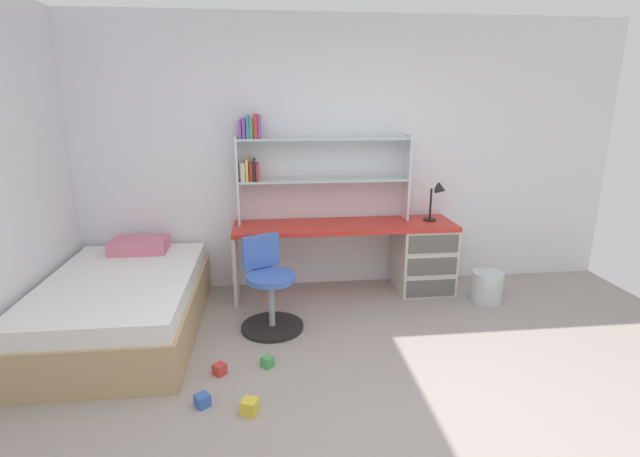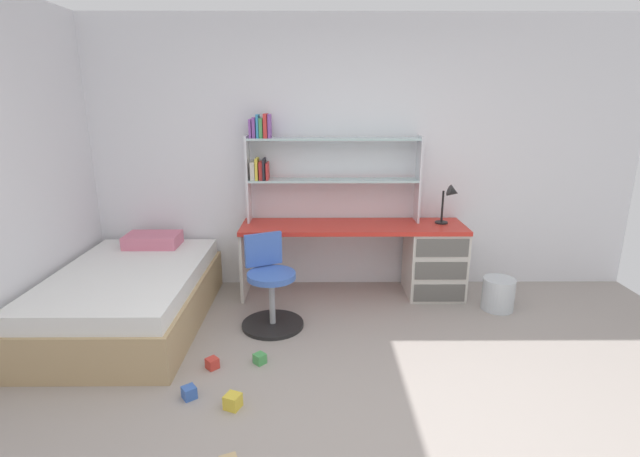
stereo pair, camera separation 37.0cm
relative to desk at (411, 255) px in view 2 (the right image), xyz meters
name	(u,v)px [view 2 (the right image)]	position (x,y,z in m)	size (l,w,h in m)	color
ground_plane	(360,446)	(-0.67, -2.10, -0.41)	(5.84, 5.78, 0.02)	#9E938C
room_shell	(182,176)	(-1.89, -0.88, 0.91)	(5.84, 5.78, 2.61)	silver
desk	(411,255)	(0.00, 0.00, 0.00)	(2.12, 0.54, 0.70)	red
bookshelf_hutch	(311,160)	(-0.96, 0.15, 0.90)	(1.65, 0.22, 1.02)	silver
desk_lamp	(451,198)	(0.34, 0.01, 0.56)	(0.20, 0.17, 0.38)	black
swivel_chair	(271,292)	(-1.30, -0.66, -0.10)	(0.52, 0.52, 0.77)	black
bed_platform	(131,296)	(-2.48, -0.62, -0.15)	(1.18, 1.81, 0.61)	tan
waste_bin	(498,294)	(0.73, -0.36, -0.25)	(0.29, 0.29, 0.29)	silver
toy_block_yellow_0	(233,401)	(-1.43, -1.77, -0.35)	(0.09, 0.09, 0.09)	gold
toy_block_red_1	(212,363)	(-1.66, -1.33, -0.36)	(0.08, 0.08, 0.08)	red
toy_block_green_3	(260,359)	(-1.33, -1.26, -0.36)	(0.08, 0.08, 0.08)	#479E51
toy_block_blue_4	(189,393)	(-1.73, -1.67, -0.36)	(0.08, 0.08, 0.08)	#3860B7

